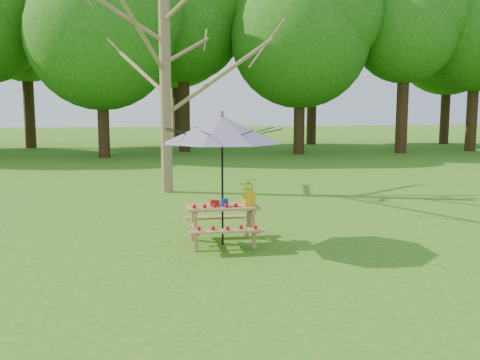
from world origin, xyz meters
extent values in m
cylinder|color=olive|center=(3.00, 9.39, 2.74)|extent=(0.47, 0.47, 5.49)
cube|color=#AA734C|center=(3.75, 3.51, 0.65)|extent=(1.20, 0.62, 0.04)
cube|color=#AA734C|center=(3.75, 2.96, 0.36)|extent=(1.20, 0.22, 0.04)
cube|color=#AA734C|center=(3.75, 4.06, 0.36)|extent=(1.20, 0.22, 0.04)
cylinder|color=black|center=(3.75, 3.51, 1.12)|extent=(0.04, 0.04, 2.25)
cone|color=#2094BA|center=(3.75, 3.51, 1.95)|extent=(2.62, 2.62, 0.44)
sphere|color=#2094BA|center=(3.75, 3.51, 2.19)|extent=(0.08, 0.08, 0.08)
cube|color=#AF1F0E|center=(3.61, 3.53, 0.72)|extent=(0.14, 0.12, 0.10)
cylinder|color=#1426AA|center=(3.77, 3.44, 0.74)|extent=(0.13, 0.13, 0.13)
cube|color=white|center=(3.66, 3.72, 0.71)|extent=(0.13, 0.13, 0.07)
cylinder|color=#FFB30D|center=(4.20, 3.47, 0.78)|extent=(0.21, 0.21, 0.21)
imported|color=yellow|center=(4.20, 3.47, 0.98)|extent=(0.34, 0.31, 0.32)
camera|label=1|loc=(2.57, -5.28, 2.32)|focal=40.00mm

